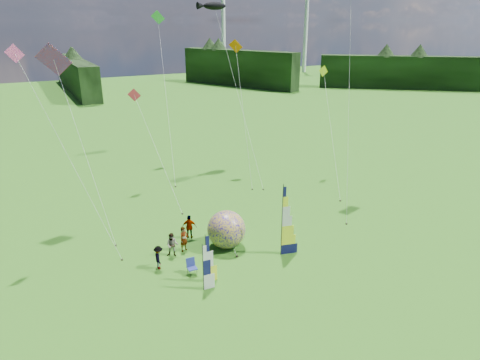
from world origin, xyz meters
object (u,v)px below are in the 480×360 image
side_banner_far (203,268)px  spectator_d (190,227)px  camp_chair (192,267)px  spectator_a (184,239)px  spectator_c (159,258)px  side_banner_left (206,260)px  spectator_b (172,245)px  feather_banner_main (282,222)px  bol_inflatable (226,229)px  kite_whale (238,86)px

side_banner_far → spectator_d: side_banner_far is taller
side_banner_far → camp_chair: 2.16m
camp_chair → side_banner_far: bearing=-89.3°
side_banner_far → spectator_a: bearing=86.7°
spectator_c → spectator_a: bearing=-48.3°
side_banner_left → spectator_b: size_ratio=1.87×
feather_banner_main → spectator_a: feather_banner_main is taller
spectator_b → camp_chair: (0.33, -2.83, -0.32)m
camp_chair → spectator_a: bearing=79.4°
feather_banner_main → side_banner_far: feather_banner_main is taller
bol_inflatable → spectator_a: size_ratio=1.50×
kite_whale → side_banner_left: bearing=-111.0°
side_banner_left → spectator_d: bearing=80.8°
side_banner_left → spectator_d: (1.24, 6.00, -0.69)m
feather_banner_main → bol_inflatable: 4.21m
spectator_d → feather_banner_main: bearing=159.2°
side_banner_left → side_banner_far: side_banner_left is taller
spectator_a → feather_banner_main: bearing=-55.9°
feather_banner_main → camp_chair: size_ratio=4.65×
spectator_c → feather_banner_main: bearing=-95.7°
spectator_d → side_banner_left: bearing=105.4°
spectator_a → camp_chair: (-0.66, -3.17, -0.38)m
side_banner_far → bol_inflatable: side_banner_far is taller
feather_banner_main → spectator_b: (-6.83, 3.38, -1.70)m
spectator_c → spectator_d: 4.53m
feather_banner_main → camp_chair: 6.82m
spectator_a → kite_whale: kite_whale is taller
spectator_b → spectator_d: spectator_d is taller
feather_banner_main → camp_chair: bearing=-171.4°
bol_inflatable → spectator_d: bearing=127.7°
side_banner_left → kite_whale: size_ratio=0.18×
camp_chair → spectator_b: bearing=97.8°
spectator_c → camp_chair: spectator_c is taller
bol_inflatable → spectator_b: (-3.94, 0.55, -0.52)m
spectator_a → spectator_d: 1.88m
feather_banner_main → kite_whale: kite_whale is taller
feather_banner_main → side_banner_far: 6.73m
side_banner_left → kite_whale: (11.52, 17.85, 7.64)m
feather_banner_main → bol_inflatable: size_ratio=1.85×
side_banner_far → kite_whale: (12.00, 18.51, 7.75)m
bol_inflatable → camp_chair: (-3.60, -2.28, -0.84)m
spectator_a → kite_whale: bearing=26.4°
feather_banner_main → spectator_c: size_ratio=3.12×
spectator_b → bol_inflatable: bearing=23.5°
spectator_a → camp_chair: spectator_a is taller
camp_chair → spectator_d: bearing=71.3°
side_banner_far → spectator_c: size_ratio=1.86×
side_banner_left → spectator_d: 6.17m
camp_chair → side_banner_left: bearing=-68.7°
feather_banner_main → camp_chair: (-6.49, 0.55, -2.02)m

